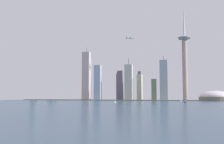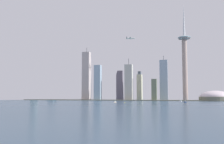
# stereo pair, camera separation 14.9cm
# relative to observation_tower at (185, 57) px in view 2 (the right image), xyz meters

# --- Properties ---
(ground_plane) EXTENTS (6000.00, 6000.00, 0.00)m
(ground_plane) POSITION_rel_observation_tower_xyz_m (-275.66, -482.22, -147.76)
(ground_plane) COLOR #2F475C
(waterfront_pier) EXTENTS (796.65, 40.53, 2.45)m
(waterfront_pier) POSITION_rel_observation_tower_xyz_m (-275.66, -49.58, -146.53)
(waterfront_pier) COLOR #6E6E5A
(waterfront_pier) RESTS_ON ground
(observation_tower) EXTENTS (43.86, 43.86, 331.95)m
(observation_tower) POSITION_rel_observation_tower_xyz_m (0.00, 0.00, 0.00)
(observation_tower) COLOR #A89188
(observation_tower) RESTS_ON ground
(stadium_dome) EXTENTS (100.03, 100.03, 38.18)m
(stadium_dome) POSITION_rel_observation_tower_xyz_m (91.51, -23.24, -136.47)
(stadium_dome) COLOR #6D6D5B
(stadium_dome) RESTS_ON ground
(skyscraper_0) EXTENTS (26.01, 24.90, 53.70)m
(skyscraper_0) POSITION_rel_observation_tower_xyz_m (-520.72, 38.18, -123.26)
(skyscraper_0) COLOR #6592A7
(skyscraper_0) RESTS_ON ground
(skyscraper_1) EXTENTS (23.34, 18.59, 123.17)m
(skyscraper_1) POSITION_rel_observation_tower_xyz_m (-295.55, -48.03, -86.17)
(skyscraper_1) COLOR #97B2C6
(skyscraper_1) RESTS_ON ground
(skyscraper_2) EXTENTS (24.00, 14.85, 123.31)m
(skyscraper_2) POSITION_rel_observation_tower_xyz_m (-234.61, 25.63, -93.50)
(skyscraper_2) COLOR slate
(skyscraper_2) RESTS_ON ground
(skyscraper_3) EXTENTS (26.41, 12.64, 151.01)m
(skyscraper_3) POSITION_rel_observation_tower_xyz_m (-68.94, -23.92, -79.50)
(skyscraper_3) COLOR #96AABD
(skyscraper_3) RESTS_ON ground
(skyscraper_4) EXTENTS (27.41, 25.36, 193.02)m
(skyscraper_4) POSITION_rel_observation_tower_xyz_m (-348.31, -21.54, -59.95)
(skyscraper_4) COLOR #BEAFAC
(skyscraper_4) RESTS_ON ground
(skyscraper_5) EXTENTS (20.40, 27.47, 184.94)m
(skyscraper_5) POSITION_rel_observation_tower_xyz_m (-377.39, 51.60, -58.63)
(skyscraper_5) COLOR slate
(skyscraper_5) RESTS_ON ground
(skyscraper_6) EXTENTS (25.96, 19.75, 144.27)m
(skyscraper_6) POSITION_rel_observation_tower_xyz_m (-186.82, -36.07, -86.18)
(skyscraper_6) COLOR beige
(skyscraper_6) RESTS_ON ground
(skyscraper_7) EXTENTS (22.39, 16.57, 154.19)m
(skyscraper_7) POSITION_rel_observation_tower_xyz_m (-565.47, -21.41, -70.66)
(skyscraper_7) COLOR #A1BCBC
(skyscraper_7) RESTS_ON ground
(skyscraper_8) EXTENTS (17.32, 23.36, 103.86)m
(skyscraper_8) POSITION_rel_observation_tower_xyz_m (-160.13, 24.63, -99.44)
(skyscraper_8) COLOR beige
(skyscraper_8) RESTS_ON ground
(skyscraper_9) EXTENTS (16.80, 12.70, 71.15)m
(skyscraper_9) POSITION_rel_observation_tower_xyz_m (-97.95, -52.29, -112.18)
(skyscraper_9) COLOR slate
(skyscraper_9) RESTS_ON ground
(boat_0) EXTENTS (5.42, 6.75, 9.96)m
(boat_0) POSITION_rel_observation_tower_xyz_m (-162.73, -298.14, -146.18)
(boat_0) COLOR beige
(boat_0) RESTS_ON ground
(boat_1) EXTENTS (8.41, 7.92, 11.44)m
(boat_1) POSITION_rel_observation_tower_xyz_m (-11.44, -145.16, -146.00)
(boat_1) COLOR white
(boat_1) RESTS_ON ground
(boat_3) EXTENTS (6.01, 11.98, 7.98)m
(boat_3) POSITION_rel_observation_tower_xyz_m (3.39, -249.77, -146.27)
(boat_3) COLOR navy
(boat_3) RESTS_ON ground
(channel_buoy_0) EXTENTS (1.65, 1.65, 2.53)m
(channel_buoy_0) POSITION_rel_observation_tower_xyz_m (-129.63, -334.67, -146.49)
(channel_buoy_0) COLOR yellow
(channel_buoy_0) RESTS_ON ground
(airplane) EXTENTS (31.11, 33.80, 8.22)m
(airplane) POSITION_rel_observation_tower_xyz_m (-183.83, -18.51, 70.91)
(airplane) COLOR #ACC6BE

